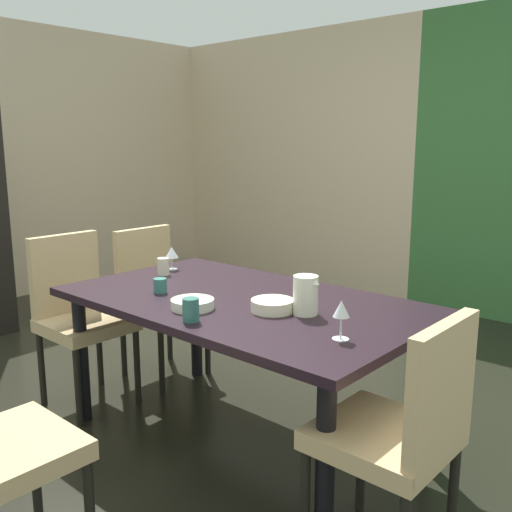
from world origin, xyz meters
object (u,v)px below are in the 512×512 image
at_px(cup_corner, 163,266).
at_px(serving_bowl_south, 272,305).
at_px(serving_bowl_north, 192,304).
at_px(pitcher_front, 306,295).
at_px(chair_left_near, 79,309).
at_px(cup_right, 160,286).
at_px(chair_right_near, 403,427).
at_px(wine_glass_near_window, 172,253).
at_px(dining_table, 242,314).
at_px(chair_left_far, 156,292).
at_px(wine_glass_left, 341,311).
at_px(cup_east, 191,310).

bearing_deg(cup_corner, serving_bowl_south, -7.97).
relative_size(serving_bowl_north, pitcher_front, 1.13).
bearing_deg(chair_left_near, serving_bowl_north, 90.18).
distance_m(chair_left_near, serving_bowl_south, 1.30).
xyz_separation_m(serving_bowl_north, cup_right, (-0.33, 0.08, 0.01)).
bearing_deg(serving_bowl_south, chair_right_near, -15.70).
distance_m(wine_glass_near_window, pitcher_front, 1.13).
relative_size(serving_bowl_south, pitcher_front, 1.11).
bearing_deg(cup_right, dining_table, 27.58).
bearing_deg(serving_bowl_south, wine_glass_near_window, 165.72).
bearing_deg(chair_left_far, serving_bowl_south, 74.69).
bearing_deg(dining_table, chair_left_far, 164.55).
height_order(cup_corner, pitcher_front, pitcher_front).
bearing_deg(dining_table, cup_corner, 174.64).
bearing_deg(wine_glass_near_window, serving_bowl_south, -14.28).
relative_size(wine_glass_near_window, serving_bowl_south, 0.70).
relative_size(chair_left_near, pitcher_front, 5.55).
relative_size(wine_glass_near_window, serving_bowl_north, 0.69).
height_order(chair_right_near, wine_glass_left, chair_right_near).
height_order(chair_left_far, cup_corner, chair_left_far).
xyz_separation_m(chair_right_near, serving_bowl_south, (-0.76, 0.21, 0.23)).
distance_m(chair_left_near, cup_east, 1.13).
height_order(chair_left_near, wine_glass_left, chair_left_near).
relative_size(cup_east, pitcher_front, 0.57).
xyz_separation_m(dining_table, chair_left_far, (-1.01, 0.28, -0.12)).
bearing_deg(cup_right, cup_east, -24.42).
relative_size(chair_left_near, cup_corner, 9.98).
height_order(wine_glass_near_window, cup_corner, wine_glass_near_window).
bearing_deg(wine_glass_left, wine_glass_near_window, 165.68).
bearing_deg(chair_left_near, chair_left_far, 179.72).
distance_m(dining_table, serving_bowl_north, 0.30).
xyz_separation_m(dining_table, serving_bowl_south, (0.25, -0.07, 0.11)).
distance_m(chair_left_far, wine_glass_near_window, 0.42).
bearing_deg(wine_glass_left, dining_table, 165.47).
bearing_deg(serving_bowl_north, wine_glass_left, 7.77).
distance_m(chair_right_near, cup_east, 0.96).
bearing_deg(dining_table, serving_bowl_north, -99.52).
relative_size(wine_glass_left, cup_east, 1.55).
xyz_separation_m(wine_glass_near_window, cup_corner, (0.07, -0.12, -0.05)).
height_order(wine_glass_near_window, pitcher_front, pitcher_front).
distance_m(chair_right_near, cup_corner, 1.72).
distance_m(serving_bowl_south, cup_corner, 0.92).
relative_size(wine_glass_near_window, cup_right, 1.87).
xyz_separation_m(wine_glass_left, cup_east, (-0.60, -0.23, -0.06)).
bearing_deg(cup_corner, chair_left_far, 147.94).
relative_size(dining_table, chair_left_near, 1.83).
distance_m(chair_left_near, chair_right_near, 2.02).
bearing_deg(serving_bowl_south, serving_bowl_north, -144.54).
bearing_deg(chair_right_near, cup_right, 86.54).
distance_m(wine_glass_near_window, serving_bowl_south, 1.01).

